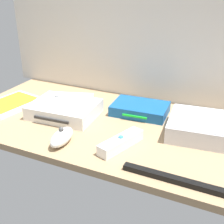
# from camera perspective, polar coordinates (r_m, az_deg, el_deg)

# --- Properties ---
(ground_plane) EXTENTS (1.00, 0.48, 0.02)m
(ground_plane) POSITION_cam_1_polar(r_m,az_deg,el_deg) (0.96, 0.00, -2.71)
(ground_plane) COLOR #9E7F5B
(ground_plane) RESTS_ON ground
(back_wall) EXTENTS (1.10, 0.01, 0.64)m
(back_wall) POSITION_cam_1_polar(r_m,az_deg,el_deg) (1.08, 5.88, 18.82)
(back_wall) COLOR silver
(back_wall) RESTS_ON ground
(game_console) EXTENTS (0.22, 0.18, 0.04)m
(game_console) POSITION_cam_1_polar(r_m,az_deg,el_deg) (1.01, -8.90, 0.50)
(game_console) COLOR white
(game_console) RESTS_ON ground_plane
(mini_computer) EXTENTS (0.19, 0.19, 0.05)m
(mini_computer) POSITION_cam_1_polar(r_m,az_deg,el_deg) (0.91, 15.94, -2.61)
(mini_computer) COLOR silver
(mini_computer) RESTS_ON ground_plane
(game_case) EXTENTS (0.17, 0.21, 0.02)m
(game_case) POSITION_cam_1_polar(r_m,az_deg,el_deg) (1.13, -18.37, 1.47)
(game_case) COLOR white
(game_case) RESTS_ON ground_plane
(network_router) EXTENTS (0.19, 0.13, 0.03)m
(network_router) POSITION_cam_1_polar(r_m,az_deg,el_deg) (1.01, 5.26, 0.59)
(network_router) COLOR #145193
(network_router) RESTS_ON ground_plane
(remote_wand) EXTENTS (0.08, 0.15, 0.03)m
(remote_wand) POSITION_cam_1_polar(r_m,az_deg,el_deg) (0.82, 1.67, -5.70)
(remote_wand) COLOR white
(remote_wand) RESTS_ON ground_plane
(remote_nunchuk) EXTENTS (0.05, 0.10, 0.05)m
(remote_nunchuk) POSITION_cam_1_polar(r_m,az_deg,el_deg) (0.85, -9.38, -4.63)
(remote_nunchuk) COLOR white
(remote_nunchuk) RESTS_ON ground_plane
(remote_classic_pad) EXTENTS (0.16, 0.12, 0.02)m
(remote_classic_pad) POSITION_cam_1_polar(r_m,az_deg,el_deg) (1.00, -7.92, 2.35)
(remote_classic_pad) COLOR white
(remote_classic_pad) RESTS_ON game_console
(sensor_bar) EXTENTS (0.24, 0.02, 0.01)m
(sensor_bar) POSITION_cam_1_polar(r_m,az_deg,el_deg) (0.72, 11.37, -12.23)
(sensor_bar) COLOR black
(sensor_bar) RESTS_ON ground_plane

